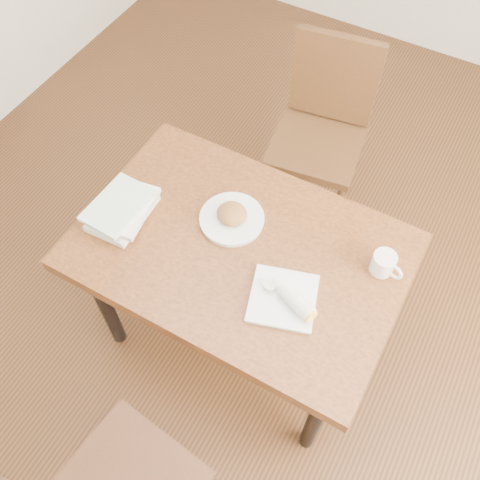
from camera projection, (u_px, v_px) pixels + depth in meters
The scene contains 8 objects.
ground at pixel (240, 333), 2.55m from camera, with size 4.00×5.00×0.01m, color #472814.
room_walls at pixel (240, 34), 1.19m from camera, with size 4.02×5.02×2.80m.
table at pixel (240, 260), 1.99m from camera, with size 1.17×0.79×0.75m.
chair_far at pixel (323, 123), 2.55m from camera, with size 0.48×0.48×0.95m.
plate_scone at pixel (232, 217), 1.97m from camera, with size 0.24×0.24×0.08m.
coffee_mug at pixel (384, 263), 1.83m from camera, with size 0.12×0.08×0.08m.
plate_burrito at pixel (287, 299), 1.78m from camera, with size 0.28×0.28×0.07m.
book_stack at pixel (122, 209), 1.97m from camera, with size 0.22×0.28×0.07m.
Camera 1 is at (0.51, -0.91, 2.37)m, focal length 40.00 mm.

